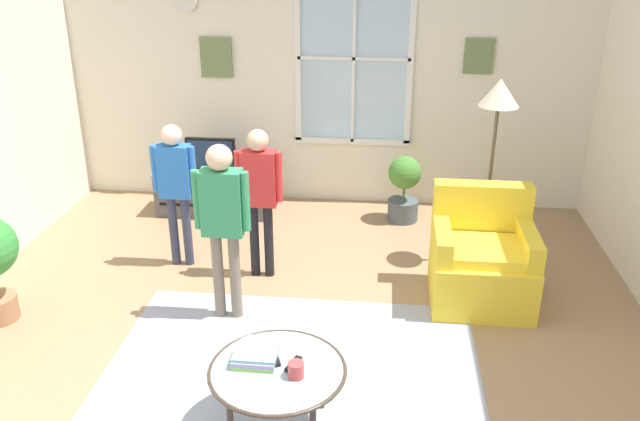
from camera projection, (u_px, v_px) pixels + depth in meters
ground_plane at (278, 386)px, 4.13m from camera, size 5.89×6.89×0.02m
back_wall at (327, 66)px, 6.47m from camera, size 5.29×0.17×2.85m
area_rug at (287, 392)px, 4.04m from camera, size 2.47×2.26×0.01m
tv_stand at (214, 192)px, 6.58m from camera, size 1.12×0.44×0.44m
television at (211, 154)px, 6.42m from camera, size 0.50×0.08×0.35m
armchair at (482, 261)px, 4.98m from camera, size 0.76×0.74×0.87m
coffee_table at (278, 373)px, 3.58m from camera, size 0.78×0.78×0.44m
book_stack at (256, 357)px, 3.61m from camera, size 0.25×0.20×0.07m
cup at (296, 370)px, 3.49m from camera, size 0.09×0.09×0.09m
remote_near_books at (294, 364)px, 3.59m from camera, size 0.09×0.15×0.02m
remote_near_cup at (275, 358)px, 3.64m from camera, size 0.09×0.14×0.02m
person_green_shirt at (223, 213)px, 4.53m from camera, size 0.41×0.18×1.35m
person_blue_shirt at (176, 179)px, 5.32m from camera, size 0.38×0.17×1.25m
person_red_shirt at (259, 187)px, 5.13m from camera, size 0.38×0.17×1.27m
potted_plant_by_window at (404, 186)px, 6.34m from camera, size 0.32×0.32×0.67m
floor_lamp at (497, 112)px, 5.13m from camera, size 0.32×0.32×1.61m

